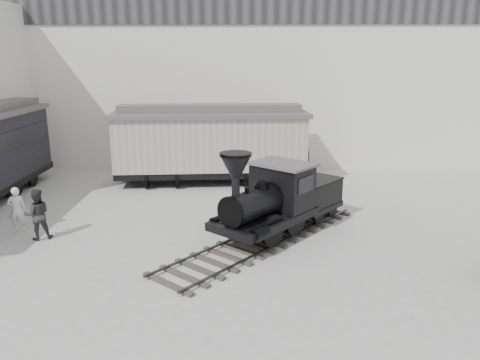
{
  "coord_description": "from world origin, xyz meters",
  "views": [
    {
      "loc": [
        0.95,
        -12.77,
        6.26
      ],
      "look_at": [
        0.79,
        3.52,
        2.0
      ],
      "focal_mm": 35.0,
      "sensor_mm": 36.0,
      "label": 1
    }
  ],
  "objects_px": {
    "boxcar": "(211,142)",
    "visitor_a": "(17,209)",
    "locomotive": "(276,203)",
    "visitor_b": "(37,214)"
  },
  "relations": [
    {
      "from": "boxcar",
      "to": "visitor_a",
      "type": "distance_m",
      "value": 9.87
    },
    {
      "from": "locomotive",
      "to": "visitor_b",
      "type": "bearing_deg",
      "value": -136.82
    },
    {
      "from": "visitor_b",
      "to": "visitor_a",
      "type": "bearing_deg",
      "value": -58.61
    },
    {
      "from": "visitor_a",
      "to": "locomotive",
      "type": "bearing_deg",
      "value": 159.75
    },
    {
      "from": "locomotive",
      "to": "visitor_b",
      "type": "relative_size",
      "value": 4.61
    },
    {
      "from": "visitor_a",
      "to": "boxcar",
      "type": "bearing_deg",
      "value": -151.35
    },
    {
      "from": "boxcar",
      "to": "visitor_b",
      "type": "height_order",
      "value": "boxcar"
    },
    {
      "from": "locomotive",
      "to": "boxcar",
      "type": "height_order",
      "value": "boxcar"
    },
    {
      "from": "boxcar",
      "to": "visitor_a",
      "type": "xyz_separation_m",
      "value": [
        -6.67,
        -7.16,
        -1.25
      ]
    },
    {
      "from": "locomotive",
      "to": "boxcar",
      "type": "bearing_deg",
      "value": 151.22
    }
  ]
}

